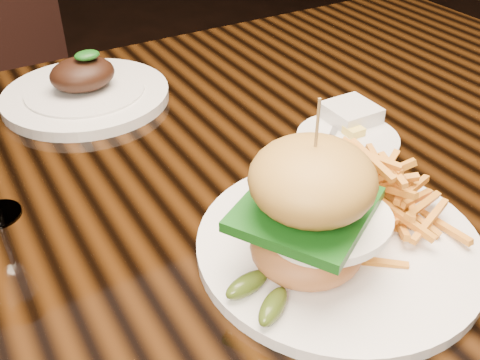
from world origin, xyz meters
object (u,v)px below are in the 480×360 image
burger_plate (341,212)px  chair_far (18,80)px  far_dish (85,91)px  dining_table (212,195)px

burger_plate → chair_far: (-0.15, 1.15, -0.27)m
chair_far → burger_plate: bearing=-103.1°
far_dish → dining_table: bearing=-67.7°
dining_table → far_dish: (-0.10, 0.25, 0.09)m
burger_plate → chair_far: 1.19m
burger_plate → chair_far: size_ratio=0.34×
dining_table → chair_far: chair_far is taller
dining_table → burger_plate: 0.29m
burger_plate → far_dish: bearing=85.6°
dining_table → far_dish: far_dish is taller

